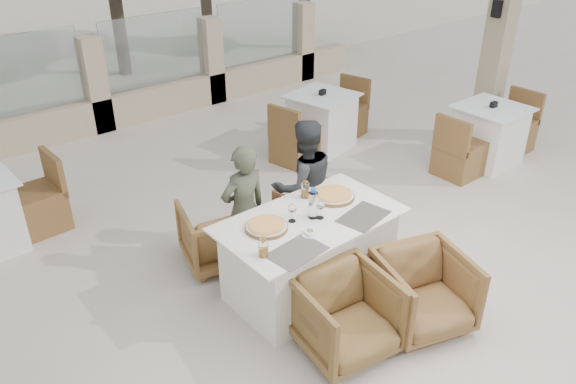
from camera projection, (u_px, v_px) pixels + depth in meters
ground at (314, 283)px, 5.26m from camera, size 80.00×80.00×0.00m
perimeter_wall_far at (94, 78)px, 8.11m from camera, size 10.00×0.34×1.60m
lantern_pillar at (493, 70)px, 7.78m from camera, size 0.34×0.34×2.00m
dining_table at (309, 255)px, 4.99m from camera, size 1.60×0.90×0.77m
placemat_near_left at (297, 252)px, 4.36m from camera, size 0.48×0.35×0.00m
placemat_near_right at (363, 216)px, 4.82m from camera, size 0.50×0.38×0.00m
pizza_left at (266, 227)px, 4.64m from camera, size 0.46×0.46×0.05m
pizza_right at (334, 195)px, 5.10m from camera, size 0.47×0.47×0.05m
water_bottle at (313, 203)px, 4.75m from camera, size 0.11×0.11×0.28m
wine_glass_centre at (292, 212)px, 4.71m from camera, size 0.09×0.09×0.18m
wine_glass_near at (320, 209)px, 4.76m from camera, size 0.09×0.09×0.18m
beer_glass_left at (263, 247)px, 4.29m from camera, size 0.08×0.08×0.15m
beer_glass_right at (305, 190)px, 5.08m from camera, size 0.08×0.08×0.15m
olive_dish at (310, 232)px, 4.57m from camera, size 0.14×0.14×0.04m
armchair_far_left at (218, 233)px, 5.43m from camera, size 0.82×0.83×0.62m
armchair_far_right at (314, 213)px, 5.80m from camera, size 0.69×0.71×0.59m
armchair_near_left at (346, 315)px, 4.38m from camera, size 0.81×0.82×0.66m
armchair_near_right at (424, 291)px, 4.63m from camera, size 0.89×0.90×0.66m
diner_left at (244, 210)px, 5.16m from camera, size 0.48×0.32×1.29m
diner_right at (304, 186)px, 5.49m from camera, size 0.78×0.67×1.37m
bg_table_b at (322, 121)px, 7.77m from camera, size 1.77×1.14×0.77m
bg_table_c at (488, 135)px, 7.35m from camera, size 1.64×0.82×0.77m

